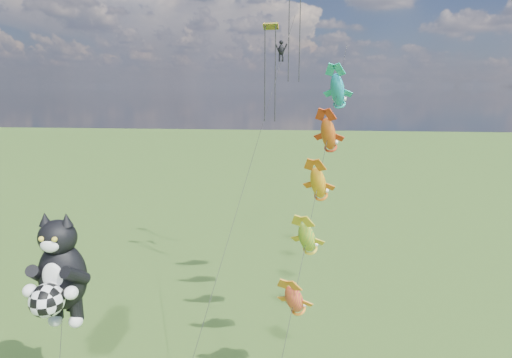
# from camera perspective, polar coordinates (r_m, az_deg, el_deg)

# --- Properties ---
(cat_kite_rig) EXTENTS (2.68, 4.25, 10.93)m
(cat_kite_rig) POSITION_cam_1_polar(r_m,az_deg,el_deg) (23.12, -24.78, -11.24)
(cat_kite_rig) COLOR brown
(cat_kite_rig) RESTS_ON ground
(fish_windsock_rig) EXTENTS (4.85, 15.29, 19.64)m
(fish_windsock_rig) POSITION_cam_1_polar(r_m,az_deg,el_deg) (26.01, 8.29, -0.61)
(fish_windsock_rig) COLOR brown
(fish_windsock_rig) RESTS_ON ground
(parafoil_rig) EXTENTS (6.43, 16.78, 24.48)m
(parafoil_rig) POSITION_cam_1_polar(r_m,az_deg,el_deg) (33.13, 3.19, 16.81)
(parafoil_rig) COLOR brown
(parafoil_rig) RESTS_ON ground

